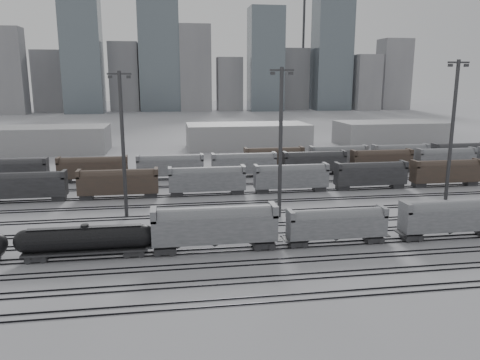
{
  "coord_description": "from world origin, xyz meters",
  "views": [
    {
      "loc": [
        -16.56,
        -57.67,
        22.36
      ],
      "look_at": [
        -3.33,
        26.45,
        4.0
      ],
      "focal_mm": 35.0,
      "sensor_mm": 36.0,
      "label": 1
    }
  ],
  "objects": [
    {
      "name": "bg_string_near",
      "position": [
        8.0,
        32.0,
        2.8
      ],
      "size": [
        151.0,
        3.0,
        5.6
      ],
      "color": "gray",
      "rests_on": "ground"
    },
    {
      "name": "bg_string_mid",
      "position": [
        18.0,
        48.0,
        2.8
      ],
      "size": [
        151.0,
        3.0,
        5.6
      ],
      "color": "#242427",
      "rests_on": "ground"
    },
    {
      "name": "light_mast_b",
      "position": [
        -23.65,
        19.66,
        12.57
      ],
      "size": [
        3.79,
        0.61,
        23.69
      ],
      "color": "#353537",
      "rests_on": "ground"
    },
    {
      "name": "tank_car_b",
      "position": [
        -27.17,
        1.0,
        2.48
      ],
      "size": [
        17.32,
        2.89,
        4.28
      ],
      "color": "#242427",
      "rests_on": "ground"
    },
    {
      "name": "tracks",
      "position": [
        0.0,
        17.5,
        0.08
      ],
      "size": [
        220.0,
        71.5,
        0.16
      ],
      "color": "black",
      "rests_on": "ground"
    },
    {
      "name": "crane_left",
      "position": [
        -28.74,
        305.0,
        57.39
      ],
      "size": [
        42.0,
        1.8,
        100.0
      ],
      "color": "#353537",
      "rests_on": "ground"
    },
    {
      "name": "light_mast_c",
      "position": [
        1.48,
        15.09,
        12.87
      ],
      "size": [
        3.88,
        0.62,
        24.26
      ],
      "color": "#353537",
      "rests_on": "ground"
    },
    {
      "name": "warehouse_mid",
      "position": [
        10.0,
        95.0,
        4.0
      ],
      "size": [
        40.0,
        18.0,
        8.0
      ],
      "primitive_type": "cube",
      "color": "#9D9D9F",
      "rests_on": "ground"
    },
    {
      "name": "hopper_car_a",
      "position": [
        -10.71,
        1.0,
        3.65
      ],
      "size": [
        16.54,
        3.29,
        5.91
      ],
      "color": "#242427",
      "rests_on": "ground"
    },
    {
      "name": "bg_string_far",
      "position": [
        35.5,
        56.0,
        2.8
      ],
      "size": [
        66.0,
        3.0,
        5.6
      ],
      "color": "#47362D",
      "rests_on": "ground"
    },
    {
      "name": "hopper_car_c",
      "position": [
        23.27,
        1.0,
        3.31
      ],
      "size": [
        14.99,
        2.98,
        5.36
      ],
      "color": "#242427",
      "rests_on": "ground"
    },
    {
      "name": "light_mast_d",
      "position": [
        35.47,
        21.29,
        13.72
      ],
      "size": [
        4.14,
        0.66,
        25.85
      ],
      "color": "#353537",
      "rests_on": "ground"
    },
    {
      "name": "hopper_car_b",
      "position": [
        6.13,
        1.0,
        3.05
      ],
      "size": [
        13.82,
        2.74,
        4.94
      ],
      "color": "#242427",
      "rests_on": "ground"
    },
    {
      "name": "crane_right",
      "position": [
        91.26,
        305.0,
        57.39
      ],
      "size": [
        42.0,
        1.8,
        100.0
      ],
      "color": "#353537",
      "rests_on": "ground"
    },
    {
      "name": "warehouse_left",
      "position": [
        -60.0,
        95.0,
        4.0
      ],
      "size": [
        50.0,
        18.0,
        8.0
      ],
      "primitive_type": "cube",
      "color": "#9D9D9F",
      "rests_on": "ground"
    },
    {
      "name": "warehouse_right",
      "position": [
        60.0,
        95.0,
        4.0
      ],
      "size": [
        35.0,
        18.0,
        8.0
      ],
      "primitive_type": "cube",
      "color": "#9D9D9F",
      "rests_on": "ground"
    },
    {
      "name": "ground",
      "position": [
        0.0,
        0.0,
        0.0
      ],
      "size": [
        900.0,
        900.0,
        0.0
      ],
      "primitive_type": "plane",
      "color": "#BAB9BF",
      "rests_on": "ground"
    },
    {
      "name": "skyline",
      "position": [
        10.84,
        280.0,
        34.73
      ],
      "size": [
        316.0,
        22.4,
        95.0
      ],
      "color": "gray",
      "rests_on": "ground"
    }
  ]
}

